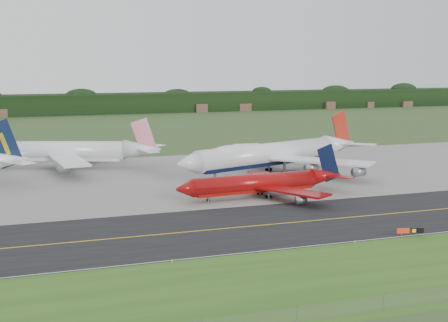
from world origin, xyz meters
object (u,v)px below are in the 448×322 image
jet_red_737 (264,183)px  jet_star_tail (65,152)px  jet_ba_747 (273,154)px  taxiway_sign (410,231)px

jet_red_737 → jet_star_tail: bearing=126.6°
jet_ba_747 → taxiway_sign: 67.65m
jet_ba_747 → taxiway_sign: size_ratio=13.45×
jet_star_tail → taxiway_sign: (52.89, -95.52, -3.89)m
jet_ba_747 → jet_red_737: size_ratio=1.50×
jet_ba_747 → jet_red_737: (-13.86, -27.09, -2.46)m
jet_star_tail → taxiway_sign: size_ratio=11.66×
jet_ba_747 → jet_red_737: jet_ba_747 is taller
jet_ba_747 → jet_star_tail: (-54.78, 28.05, -0.63)m
taxiway_sign → jet_red_737: bearing=106.5°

